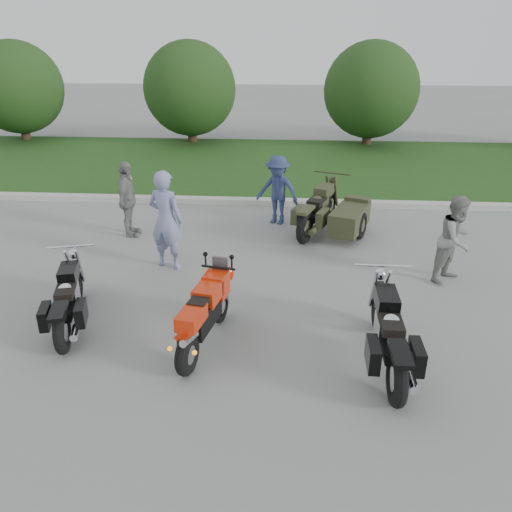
# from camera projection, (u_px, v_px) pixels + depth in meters

# --- Properties ---
(ground) EXTENTS (80.00, 80.00, 0.00)m
(ground) POSITION_uv_depth(u_px,v_px,m) (221.00, 323.00, 7.89)
(ground) COLOR gray
(ground) RESTS_ON ground
(curb) EXTENTS (60.00, 0.30, 0.15)m
(curb) POSITION_uv_depth(u_px,v_px,m) (251.00, 201.00, 13.32)
(curb) COLOR #BAB7AF
(curb) RESTS_ON ground
(grass_strip) EXTENTS (60.00, 8.00, 0.14)m
(grass_strip) POSITION_uv_depth(u_px,v_px,m) (261.00, 164.00, 17.10)
(grass_strip) COLOR #2E551D
(grass_strip) RESTS_ON ground
(tree_far_left) EXTENTS (3.60, 3.60, 4.00)m
(tree_far_left) POSITION_uv_depth(u_px,v_px,m) (17.00, 88.00, 19.93)
(tree_far_left) COLOR #3F2B1C
(tree_far_left) RESTS_ON ground
(tree_mid_left) EXTENTS (3.60, 3.60, 4.00)m
(tree_mid_left) POSITION_uv_depth(u_px,v_px,m) (190.00, 89.00, 19.48)
(tree_mid_left) COLOR #3F2B1C
(tree_mid_left) RESTS_ON ground
(tree_mid_right) EXTENTS (3.60, 3.60, 4.00)m
(tree_mid_right) POSITION_uv_depth(u_px,v_px,m) (371.00, 90.00, 19.02)
(tree_mid_right) COLOR #3F2B1C
(tree_mid_right) RESTS_ON ground
(sportbike_red) EXTENTS (0.59, 1.94, 0.93)m
(sportbike_red) POSITION_uv_depth(u_px,v_px,m) (204.00, 314.00, 7.07)
(sportbike_red) COLOR black
(sportbike_red) RESTS_ON ground
(cruiser_left) EXTENTS (0.77, 2.15, 0.84)m
(cruiser_left) POSITION_uv_depth(u_px,v_px,m) (68.00, 302.00, 7.63)
(cruiser_left) COLOR black
(cruiser_left) RESTS_ON ground
(cruiser_right) EXTENTS (0.40, 2.39, 0.92)m
(cruiser_right) POSITION_uv_depth(u_px,v_px,m) (389.00, 336.00, 6.69)
(cruiser_right) COLOR black
(cruiser_right) RESTS_ON ground
(cruiser_sidecar) EXTENTS (1.75, 2.41, 0.97)m
(cruiser_sidecar) POSITION_uv_depth(u_px,v_px,m) (336.00, 215.00, 11.16)
(cruiser_sidecar) COLOR black
(cruiser_sidecar) RESTS_ON ground
(person_stripe) EXTENTS (0.81, 0.66, 1.92)m
(person_stripe) POSITION_uv_depth(u_px,v_px,m) (166.00, 220.00, 9.42)
(person_stripe) COLOR #8286B0
(person_stripe) RESTS_ON ground
(person_grey) EXTENTS (0.99, 0.99, 1.61)m
(person_grey) POSITION_uv_depth(u_px,v_px,m) (456.00, 239.00, 8.95)
(person_grey) COLOR gray
(person_grey) RESTS_ON ground
(person_denim) EXTENTS (1.21, 0.96, 1.63)m
(person_denim) POSITION_uv_depth(u_px,v_px,m) (278.00, 190.00, 11.70)
(person_denim) COLOR navy
(person_denim) RESTS_ON ground
(person_back) EXTENTS (0.44, 1.00, 1.68)m
(person_back) POSITION_uv_depth(u_px,v_px,m) (128.00, 200.00, 10.96)
(person_back) COLOR gray
(person_back) RESTS_ON ground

